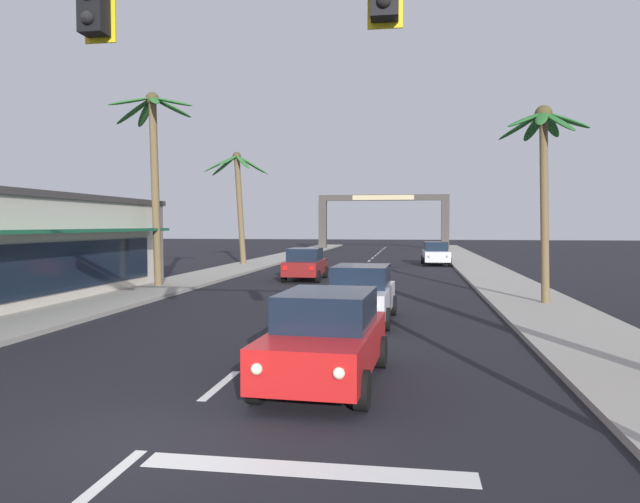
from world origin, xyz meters
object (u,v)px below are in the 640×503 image
(palm_left_third, at_px, (238,187))
(palm_right_second, at_px, (543,155))
(sedan_lead_at_stop_bar, at_px, (326,337))
(sedan_third_in_queue, at_px, (361,293))
(sedan_parked_nearest_kerb, at_px, (436,253))
(sedan_oncoming_far, at_px, (305,264))
(town_gateway_arch, at_px, (383,214))
(traffic_signal_mast, at_px, (402,34))
(palm_left_second, at_px, (154,152))

(palm_left_third, height_order, palm_right_second, palm_left_third)
(sedan_lead_at_stop_bar, relative_size, sedan_third_in_queue, 1.00)
(sedan_parked_nearest_kerb, bearing_deg, sedan_oncoming_far, -119.45)
(sedan_third_in_queue, bearing_deg, town_gateway_arch, 92.08)
(sedan_parked_nearest_kerb, xyz_separation_m, palm_right_second, (2.85, -21.46, 4.51))
(palm_right_second, distance_m, town_gateway_arch, 49.00)
(sedan_oncoming_far, relative_size, palm_right_second, 0.63)
(sedan_lead_at_stop_bar, height_order, sedan_parked_nearest_kerb, same)
(traffic_signal_mast, bearing_deg, sedan_oncoming_far, 102.95)
(sedan_third_in_queue, xyz_separation_m, sedan_parked_nearest_kerb, (3.20, 25.68, 0.00))
(sedan_third_in_queue, distance_m, palm_right_second, 8.65)
(traffic_signal_mast, relative_size, sedan_parked_nearest_kerb, 2.46)
(sedan_third_in_queue, xyz_separation_m, palm_left_second, (-10.10, 7.84, 5.33))
(sedan_oncoming_far, distance_m, palm_right_second, 14.03)
(sedan_lead_at_stop_bar, height_order, palm_left_third, palm_left_third)
(sedan_third_in_queue, height_order, palm_left_second, palm_left_second)
(traffic_signal_mast, distance_m, palm_right_second, 15.55)
(palm_left_second, height_order, palm_right_second, palm_left_second)
(sedan_oncoming_far, bearing_deg, sedan_third_in_queue, -72.62)
(sedan_oncoming_far, bearing_deg, palm_left_third, 123.18)
(sedan_parked_nearest_kerb, xyz_separation_m, palm_left_second, (-13.30, -17.84, 5.33))
(traffic_signal_mast, height_order, palm_right_second, traffic_signal_mast)
(sedan_third_in_queue, bearing_deg, palm_right_second, 34.89)
(sedan_third_in_queue, distance_m, sedan_oncoming_far, 13.49)
(palm_left_second, xyz_separation_m, palm_right_second, (16.15, -3.62, -0.82))
(traffic_signal_mast, relative_size, palm_left_third, 1.37)
(palm_left_third, height_order, town_gateway_arch, palm_left_third)
(town_gateway_arch, bearing_deg, palm_left_third, -106.60)
(sedan_third_in_queue, relative_size, palm_left_second, 0.51)
(palm_left_second, bearing_deg, sedan_lead_at_stop_bar, -55.94)
(palm_left_third, bearing_deg, sedan_lead_at_stop_bar, -70.50)
(sedan_lead_at_stop_bar, bearing_deg, sedan_third_in_queue, 89.72)
(palm_left_third, bearing_deg, sedan_parked_nearest_kerb, 10.62)
(sedan_oncoming_far, bearing_deg, sedan_lead_at_stop_bar, -78.66)
(sedan_parked_nearest_kerb, bearing_deg, sedan_third_in_queue, -97.10)
(sedan_oncoming_far, bearing_deg, sedan_parked_nearest_kerb, 60.55)
(traffic_signal_mast, height_order, sedan_parked_nearest_kerb, traffic_signal_mast)
(palm_left_third, bearing_deg, palm_right_second, -48.39)
(palm_right_second, bearing_deg, sedan_third_in_queue, -145.11)
(palm_left_third, xyz_separation_m, town_gateway_arch, (8.79, 29.48, -1.36))
(sedan_lead_at_stop_bar, relative_size, palm_left_third, 0.56)
(palm_left_third, distance_m, palm_right_second, 25.22)
(sedan_lead_at_stop_bar, bearing_deg, sedan_parked_nearest_kerb, 84.36)
(sedan_third_in_queue, height_order, sedan_oncoming_far, same)
(palm_left_third, bearing_deg, palm_left_second, -87.74)
(traffic_signal_mast, height_order, sedan_lead_at_stop_bar, traffic_signal_mast)
(town_gateway_arch, bearing_deg, sedan_third_in_queue, -87.92)
(sedan_parked_nearest_kerb, relative_size, palm_left_third, 0.56)
(sedan_lead_at_stop_bar, height_order, palm_right_second, palm_right_second)
(palm_left_second, distance_m, town_gateway_arch, 45.51)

